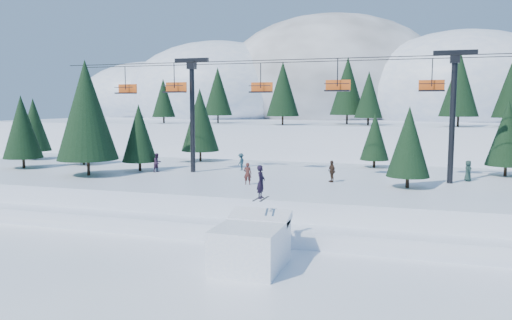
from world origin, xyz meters
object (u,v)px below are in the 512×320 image
(banner_far, at_px, (377,241))
(jump_kicker, at_px, (251,244))
(banner_near, at_px, (356,244))
(chairlift, at_px, (308,96))

(banner_far, bearing_deg, jump_kicker, -138.91)
(jump_kicker, height_order, banner_near, jump_kicker)
(chairlift, height_order, banner_far, chairlift)
(chairlift, distance_m, banner_near, 16.46)
(chairlift, xyz_separation_m, banner_far, (6.60, -11.59, -8.78))
(chairlift, relative_size, banner_far, 16.09)
(jump_kicker, bearing_deg, banner_far, 41.09)
(banner_far, bearing_deg, banner_near, -132.10)
(chairlift, distance_m, banner_far, 15.97)
(banner_near, bearing_deg, chairlift, 113.40)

